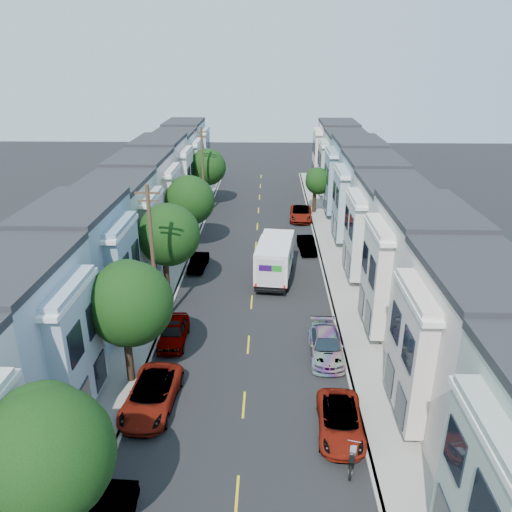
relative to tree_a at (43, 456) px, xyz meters
The scene contains 27 objects.
ground 17.10m from the tree_a, 67.32° to the left, with size 160.00×160.00×0.00m, color black.
road_slab 31.14m from the tree_a, 78.17° to the left, with size 12.00×70.00×0.02m, color black.
curb_left 30.48m from the tree_a, 89.52° to the left, with size 0.30×70.00×0.15m, color gray.
curb_right 32.89m from the tree_a, 67.67° to the left, with size 0.30×70.00×0.15m, color gray.
sidewalk_left 30.50m from the tree_a, 92.00° to the left, with size 2.60×70.00×0.15m, color gray.
sidewalk_right 33.40m from the tree_a, 65.59° to the left, with size 2.60×70.00×0.15m, color gray.
centerline 31.14m from the tree_a, 78.17° to the left, with size 0.12×70.00×0.01m, color gold.
townhouse_row_left 30.88m from the tree_a, 99.16° to the left, with size 5.00×70.00×8.50m, color silver.
townhouse_row_right 35.13m from the tree_a, 59.88° to the left, with size 5.00×70.00×8.50m, color silver.
tree_a is the anchor object (origin of this frame).
tree_b 10.99m from the tree_a, 90.00° to the left, with size 4.70×4.70×7.41m.
tree_c 22.03m from the tree_a, 90.00° to the left, with size 4.70×4.70×7.42m.
tree_d 32.35m from the tree_a, 90.00° to the left, with size 4.70×4.70×7.17m.
tree_e 46.92m from the tree_a, 90.00° to the left, with size 4.44×4.44×7.10m.
tree_far_r 46.23m from the tree_a, 73.41° to the left, with size 3.10×3.10×5.41m.
utility_pole_near 17.08m from the tree_a, 89.99° to the left, with size 1.60×0.26×10.00m.
utility_pole_far 43.08m from the tree_a, 90.00° to the left, with size 1.60×0.26×10.00m.
fedex_truck 27.00m from the tree_a, 72.44° to the left, with size 2.70×7.01×3.36m.
lead_sedan 35.22m from the tree_a, 75.79° to the left, with size 2.02×4.37×1.22m, color black.
parked_left_b 9.85m from the tree_a, 80.91° to the left, with size 2.51×5.44×1.51m, color #0D233C.
parked_left_c 15.96m from the tree_a, 84.77° to the left, with size 1.74×4.53×1.47m, color #B7B7B7.
parked_left_d 27.74m from the tree_a, 87.07° to the left, with size 1.29×3.66×1.22m, color #560519.
parked_right_a 13.96m from the tree_a, 32.36° to the left, with size 2.21×4.80×1.33m, color slate.
parked_right_b 18.42m from the tree_a, 51.28° to the left, with size 2.05×4.87×1.46m, color silver.
parked_right_c 34.01m from the tree_a, 70.60° to the left, with size 1.42×4.03×1.34m, color black.
parked_right_d 43.35m from the tree_a, 74.95° to the left, with size 2.44×5.28×1.47m, color black.
motorcycle 13.30m from the tree_a, 23.15° to the left, with size 0.29×2.08×0.83m.
Camera 1 is at (1.24, -27.90, 17.61)m, focal length 35.00 mm.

